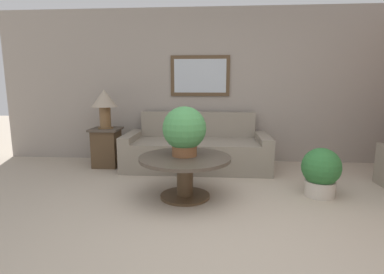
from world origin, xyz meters
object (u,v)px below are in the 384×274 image
at_px(side_table, 107,147).
at_px(table_lamp, 104,102).
at_px(couch_main, 196,150).
at_px(potted_plant_floor, 321,171).
at_px(potted_plant_on_table, 184,130).
at_px(coffee_table, 185,168).

distance_m(side_table, table_lamp, 0.73).
xyz_separation_m(couch_main, potted_plant_floor, (1.56, -1.15, 0.02)).
height_order(table_lamp, potted_plant_floor, table_lamp).
bearing_deg(couch_main, potted_plant_floor, -36.43).
height_order(couch_main, potted_plant_on_table, potted_plant_on_table).
distance_m(potted_plant_on_table, potted_plant_floor, 1.71).
bearing_deg(table_lamp, side_table, 0.00).
distance_m(table_lamp, potted_plant_floor, 3.32).
distance_m(coffee_table, potted_plant_floor, 1.63).
bearing_deg(couch_main, table_lamp, -178.88).
bearing_deg(table_lamp, couch_main, 1.12).
relative_size(side_table, potted_plant_floor, 1.07).
bearing_deg(potted_plant_floor, side_table, 159.68).
bearing_deg(side_table, couch_main, 1.12).
relative_size(couch_main, potted_plant_on_table, 3.90).
distance_m(table_lamp, potted_plant_on_table, 1.90).
xyz_separation_m(couch_main, side_table, (-1.47, -0.03, 0.04)).
relative_size(couch_main, potted_plant_floor, 3.87).
distance_m(couch_main, side_table, 1.47).
relative_size(coffee_table, potted_plant_on_table, 1.85).
distance_m(side_table, potted_plant_floor, 3.24).
xyz_separation_m(coffee_table, side_table, (-1.42, 1.29, -0.04)).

